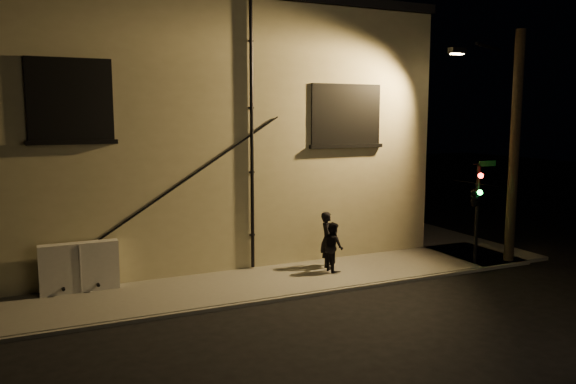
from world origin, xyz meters
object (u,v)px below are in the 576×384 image
streetlamp_pole (512,143)px  traffic_signal (476,196)px  pedestrian_a (327,239)px  utility_cabinet (79,267)px  pedestrian_b (333,247)px

streetlamp_pole → traffic_signal: bearing=178.5°
pedestrian_a → utility_cabinet: bearing=110.4°
pedestrian_a → pedestrian_b: size_ratio=1.15×
streetlamp_pole → pedestrian_a: bearing=162.8°
traffic_signal → streetlamp_pole: (1.41, -0.04, 1.66)m
utility_cabinet → pedestrian_a: pedestrian_a is taller
pedestrian_b → streetlamp_pole: bearing=-102.0°
pedestrian_b → streetlamp_pole: 6.85m
utility_cabinet → streetlamp_pole: 13.92m
pedestrian_a → streetlamp_pole: size_ratio=0.23×
traffic_signal → streetlamp_pole: 2.18m
utility_cabinet → pedestrian_a: (7.47, -0.58, 0.21)m
traffic_signal → streetlamp_pole: bearing=-1.5°
pedestrian_b → pedestrian_a: bearing=-9.1°
pedestrian_a → traffic_signal: 4.99m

